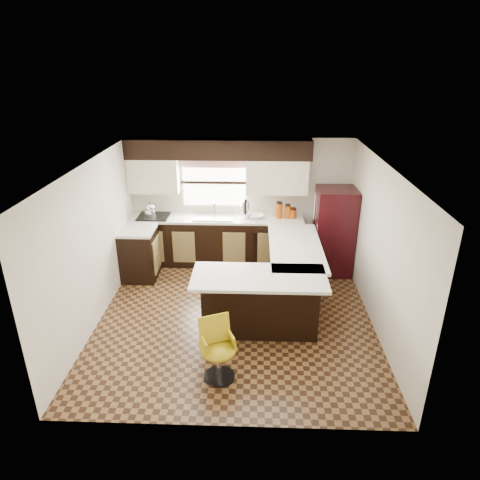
{
  "coord_description": "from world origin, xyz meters",
  "views": [
    {
      "loc": [
        0.28,
        -5.72,
        3.76
      ],
      "look_at": [
        0.05,
        0.45,
        1.11
      ],
      "focal_mm": 32.0,
      "sensor_mm": 36.0,
      "label": 1
    }
  ],
  "objects_px": {
    "peninsula_long": "(291,273)",
    "bar_chair": "(219,351)",
    "refrigerator": "(334,232)",
    "peninsula_return": "(260,303)"
  },
  "relations": [
    {
      "from": "peninsula_return",
      "to": "bar_chair",
      "type": "distance_m",
      "value": 1.19
    },
    {
      "from": "peninsula_long",
      "to": "bar_chair",
      "type": "distance_m",
      "value": 2.29
    },
    {
      "from": "peninsula_long",
      "to": "peninsula_return",
      "type": "height_order",
      "value": "same"
    },
    {
      "from": "bar_chair",
      "to": "peninsula_long",
      "type": "bearing_deg",
      "value": 40.76
    },
    {
      "from": "refrigerator",
      "to": "peninsula_long",
      "type": "bearing_deg",
      "value": -130.61
    },
    {
      "from": "refrigerator",
      "to": "bar_chair",
      "type": "relative_size",
      "value": 1.99
    },
    {
      "from": "peninsula_return",
      "to": "peninsula_long",
      "type": "bearing_deg",
      "value": 61.7
    },
    {
      "from": "peninsula_long",
      "to": "bar_chair",
      "type": "xyz_separation_m",
      "value": [
        -1.04,
        -2.05,
        -0.04
      ]
    },
    {
      "from": "peninsula_long",
      "to": "refrigerator",
      "type": "relative_size",
      "value": 1.2
    },
    {
      "from": "peninsula_long",
      "to": "refrigerator",
      "type": "bearing_deg",
      "value": 49.39
    }
  ]
}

